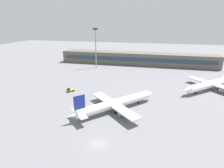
{
  "coord_description": "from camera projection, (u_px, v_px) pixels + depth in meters",
  "views": [
    {
      "loc": [
        12.69,
        -38.31,
        31.15
      ],
      "look_at": [
        -5.68,
        40.0,
        3.0
      ],
      "focal_mm": 28.85,
      "sensor_mm": 36.0,
      "label": 1
    }
  ],
  "objects": [
    {
      "name": "airplane_mid",
      "position": [
        212.0,
        84.0,
        85.54
      ],
      "size": [
        30.69,
        28.16,
        9.53
      ],
      "color": "white",
      "rests_on": "ground_plane"
    },
    {
      "name": "airplane_near",
      "position": [
        117.0,
        103.0,
        65.73
      ],
      "size": [
        27.91,
        28.87,
        9.18
      ],
      "color": "silver",
      "rests_on": "ground_plane"
    },
    {
      "name": "baggage_tug_yellow",
      "position": [
        70.0,
        90.0,
        83.9
      ],
      "size": [
        3.61,
        3.6,
        1.75
      ],
      "color": "#F2B20C",
      "rests_on": "ground_plane"
    },
    {
      "name": "floodlight_tower_west",
      "position": [
        96.0,
        46.0,
        121.89
      ],
      "size": [
        3.2,
        0.8,
        26.97
      ],
      "color": "gray",
      "rests_on": "ground_plane"
    },
    {
      "name": "terminal_building",
      "position": [
        136.0,
        59.0,
        135.5
      ],
      "size": [
        114.47,
        12.13,
        9.0
      ],
      "color": "#5B564C",
      "rests_on": "ground_plane"
    },
    {
      "name": "ground_plane",
      "position": [
        124.0,
        91.0,
        84.98
      ],
      "size": [
        400.0,
        400.0,
        0.0
      ],
      "primitive_type": "plane",
      "color": "slate"
    }
  ]
}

